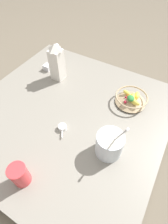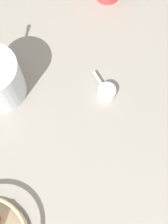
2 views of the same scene
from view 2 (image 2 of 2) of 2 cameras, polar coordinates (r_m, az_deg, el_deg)
ground_plane at (r=0.86m, az=6.77°, el=-4.97°), size 6.00×6.00×0.00m
countertop at (r=0.83m, az=6.96°, el=-4.54°), size 1.16×1.16×0.05m
measuring_scoop at (r=0.83m, az=4.10°, el=3.79°), size 0.06×0.08×0.03m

